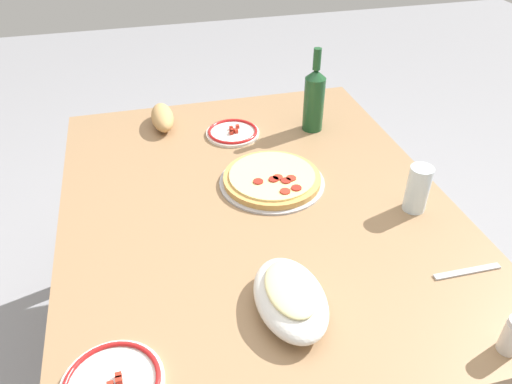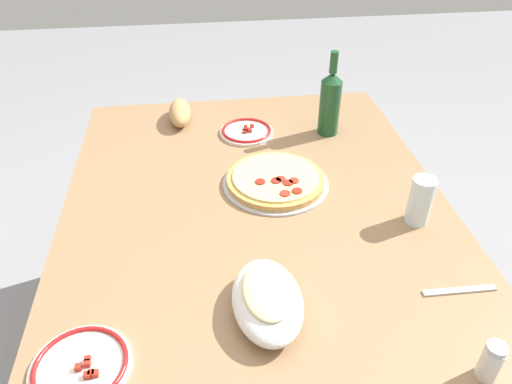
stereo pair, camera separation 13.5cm
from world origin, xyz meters
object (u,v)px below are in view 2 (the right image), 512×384
(pepperoni_pizza, at_px, (276,180))
(side_plate_far, at_px, (247,131))
(wine_bottle, at_px, (330,102))
(side_plate_near, at_px, (81,366))
(water_glass, at_px, (420,201))
(dining_table, at_px, (256,228))
(spice_shaker, at_px, (491,361))
(baked_pasta_dish, at_px, (267,299))
(bread_loaf, at_px, (180,113))

(pepperoni_pizza, bearing_deg, side_plate_far, 9.22)
(pepperoni_pizza, distance_m, wine_bottle, 0.38)
(side_plate_near, relative_size, side_plate_far, 1.06)
(pepperoni_pizza, relative_size, side_plate_far, 1.71)
(pepperoni_pizza, bearing_deg, water_glass, -122.19)
(dining_table, height_order, spice_shaker, spice_shaker)
(baked_pasta_dish, relative_size, water_glass, 1.80)
(wine_bottle, relative_size, water_glass, 2.15)
(bread_loaf, height_order, spice_shaker, spice_shaker)
(pepperoni_pizza, xyz_separation_m, baked_pasta_dish, (-0.47, 0.09, 0.03))
(dining_table, bearing_deg, side_plate_far, -2.51)
(wine_bottle, height_order, side_plate_far, wine_bottle)
(baked_pasta_dish, xyz_separation_m, water_glass, (0.25, -0.44, 0.03))
(side_plate_far, bearing_deg, pepperoni_pizza, -170.78)
(wine_bottle, xyz_separation_m, spice_shaker, (-0.96, -0.07, -0.07))
(side_plate_far, bearing_deg, side_plate_near, 154.42)
(side_plate_near, height_order, spice_shaker, spice_shaker)
(pepperoni_pizza, xyz_separation_m, wine_bottle, (0.28, -0.23, 0.10))
(dining_table, relative_size, pepperoni_pizza, 4.24)
(pepperoni_pizza, relative_size, bread_loaf, 1.71)
(dining_table, distance_m, baked_pasta_dish, 0.42)
(baked_pasta_dish, height_order, wine_bottle, wine_bottle)
(baked_pasta_dish, bearing_deg, water_glass, -59.90)
(baked_pasta_dish, relative_size, wine_bottle, 0.84)
(dining_table, height_order, wine_bottle, wine_bottle)
(pepperoni_pizza, bearing_deg, dining_table, 137.14)
(water_glass, bearing_deg, bread_loaf, 43.66)
(spice_shaker, bearing_deg, bread_loaf, 27.22)
(pepperoni_pizza, distance_m, side_plate_near, 0.73)
(spice_shaker, bearing_deg, dining_table, 30.98)
(side_plate_far, height_order, spice_shaker, spice_shaker)
(wine_bottle, height_order, spice_shaker, wine_bottle)
(wine_bottle, bearing_deg, side_plate_far, 84.37)
(dining_table, relative_size, side_plate_far, 7.24)
(dining_table, distance_m, side_plate_far, 0.40)
(baked_pasta_dish, bearing_deg, side_plate_far, -3.23)
(baked_pasta_dish, distance_m, side_plate_near, 0.39)
(dining_table, height_order, pepperoni_pizza, pepperoni_pizza)
(baked_pasta_dish, bearing_deg, wine_bottle, -23.13)
(bread_loaf, bearing_deg, pepperoni_pizza, -147.48)
(pepperoni_pizza, xyz_separation_m, side_plate_far, (0.31, 0.05, -0.01))
(side_plate_near, relative_size, spice_shaker, 2.23)
(baked_pasta_dish, height_order, side_plate_far, baked_pasta_dish)
(baked_pasta_dish, height_order, bread_loaf, baked_pasta_dish)
(water_glass, height_order, spice_shaker, water_glass)
(side_plate_far, bearing_deg, water_glass, -143.29)
(baked_pasta_dish, distance_m, wine_bottle, 0.82)
(spice_shaker, bearing_deg, baked_pasta_dish, 62.16)
(side_plate_near, relative_size, bread_loaf, 1.07)
(dining_table, relative_size, side_plate_near, 6.80)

